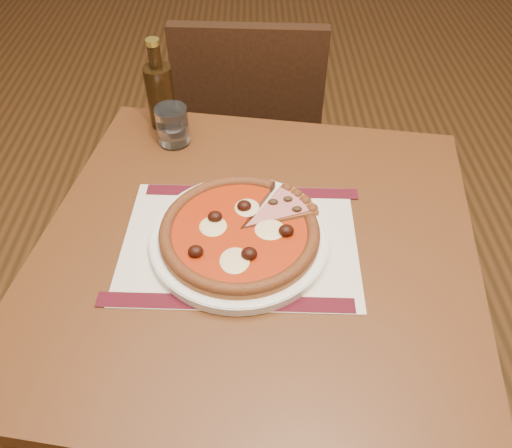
{
  "coord_description": "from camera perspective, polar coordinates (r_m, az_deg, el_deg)",
  "views": [
    {
      "loc": [
        -0.54,
        -1.32,
        1.43
      ],
      "look_at": [
        -0.53,
        -0.68,
        0.78
      ],
      "focal_mm": 35.0,
      "sensor_mm": 36.0,
      "label": 1
    }
  ],
  "objects": [
    {
      "name": "placemat",
      "position": [
        0.92,
        -1.85,
        -2.05
      ],
      "size": [
        0.44,
        0.32,
        0.0
      ],
      "primitive_type": "cube",
      "rotation": [
        0.0,
        0.0,
        -0.04
      ],
      "color": "beige",
      "rests_on": "table"
    },
    {
      "name": "ham_slice",
      "position": [
        0.95,
        2.92,
        2.12
      ],
      "size": [
        0.14,
        0.12,
        0.02
      ],
      "rotation": [
        0.0,
        0.0,
        0.66
      ],
      "color": "#9B5A25",
      "rests_on": "plate"
    },
    {
      "name": "table",
      "position": [
        1.0,
        0.01,
        -6.1
      ],
      "size": [
        0.92,
        0.92,
        0.75
      ],
      "rotation": [
        0.0,
        0.0,
        -0.16
      ],
      "color": "brown",
      "rests_on": "ground"
    },
    {
      "name": "pizza",
      "position": [
        0.9,
        -1.9,
        -0.79
      ],
      "size": [
        0.29,
        0.29,
        0.04
      ],
      "color": "#9B5A25",
      "rests_on": "plate"
    },
    {
      "name": "bottle",
      "position": [
        1.18,
        -10.87,
        14.44
      ],
      "size": [
        0.06,
        0.06,
        0.21
      ],
      "color": "#32200C",
      "rests_on": "table"
    },
    {
      "name": "plate",
      "position": [
        0.91,
        -1.87,
        -1.63
      ],
      "size": [
        0.33,
        0.33,
        0.02
      ],
      "primitive_type": "cylinder",
      "color": "white",
      "rests_on": "placemat"
    },
    {
      "name": "water_glass",
      "position": [
        1.14,
        -9.52,
        11.02
      ],
      "size": [
        0.09,
        0.09,
        0.09
      ],
      "primitive_type": "cylinder",
      "rotation": [
        0.0,
        0.0,
        0.25
      ],
      "color": "white",
      "rests_on": "table"
    },
    {
      "name": "chair_far",
      "position": [
        1.63,
        -0.54,
        11.01
      ],
      "size": [
        0.44,
        0.44,
        0.88
      ],
      "rotation": [
        0.0,
        0.0,
        3.08
      ],
      "color": "black",
      "rests_on": "ground"
    }
  ]
}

